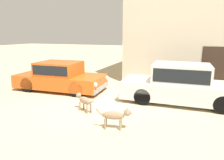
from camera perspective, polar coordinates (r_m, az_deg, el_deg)
ground_plane at (r=8.35m, az=-5.18°, el=-5.92°), size 80.00×80.00×0.00m
parked_sedan_nearest at (r=10.16m, az=-14.34°, el=1.06°), size 4.46×2.09×1.37m
parked_sedan_second at (r=8.43m, az=18.79°, el=-1.04°), size 4.79×1.90×1.54m
stray_dog_spotted at (r=7.24m, az=-7.85°, el=-5.64°), size 0.98×0.50×0.63m
stray_dog_tan at (r=5.84m, az=1.21°, el=-9.89°), size 1.07×0.34×0.66m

